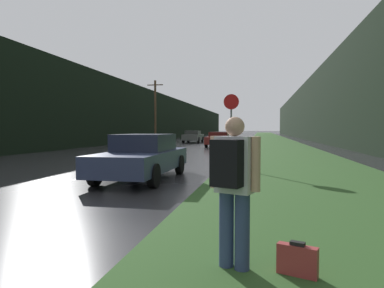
{
  "coord_description": "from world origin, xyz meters",
  "views": [
    {
      "loc": [
        5.63,
        -0.99,
        1.56
      ],
      "look_at": [
        2.46,
        14.77,
        0.86
      ],
      "focal_mm": 32.0,
      "sensor_mm": 36.0,
      "label": 1
    }
  ],
  "objects_px": {
    "car_passing_near": "(143,156)",
    "car_passing_far": "(219,139)",
    "hitchhiker_with_backpack": "(233,183)",
    "car_oncoming": "(193,136)",
    "suitcase": "(297,261)",
    "stop_sign": "(231,125)"
  },
  "relations": [
    {
      "from": "hitchhiker_with_backpack",
      "to": "car_passing_far",
      "type": "relative_size",
      "value": 0.36
    },
    {
      "from": "suitcase",
      "to": "stop_sign",
      "type": "bearing_deg",
      "value": 118.68
    },
    {
      "from": "stop_sign",
      "to": "car_oncoming",
      "type": "height_order",
      "value": "stop_sign"
    },
    {
      "from": "suitcase",
      "to": "car_oncoming",
      "type": "distance_m",
      "value": 35.84
    },
    {
      "from": "hitchhiker_with_backpack",
      "to": "car_oncoming",
      "type": "bearing_deg",
      "value": 121.72
    },
    {
      "from": "hitchhiker_with_backpack",
      "to": "suitcase",
      "type": "xyz_separation_m",
      "value": [
        0.68,
        -0.04,
        -0.8
      ]
    },
    {
      "from": "car_passing_far",
      "to": "stop_sign",
      "type": "bearing_deg",
      "value": 98.55
    },
    {
      "from": "suitcase",
      "to": "car_oncoming",
      "type": "height_order",
      "value": "car_oncoming"
    },
    {
      "from": "car_passing_near",
      "to": "car_passing_far",
      "type": "bearing_deg",
      "value": -90.0
    },
    {
      "from": "stop_sign",
      "to": "suitcase",
      "type": "bearing_deg",
      "value": -81.14
    },
    {
      "from": "car_passing_near",
      "to": "car_oncoming",
      "type": "relative_size",
      "value": 1.11
    },
    {
      "from": "suitcase",
      "to": "car_passing_far",
      "type": "distance_m",
      "value": 26.59
    },
    {
      "from": "stop_sign",
      "to": "car_oncoming",
      "type": "relative_size",
      "value": 0.69
    },
    {
      "from": "hitchhiker_with_backpack",
      "to": "car_passing_far",
      "type": "xyz_separation_m",
      "value": [
        -3.32,
        26.24,
        -0.29
      ]
    },
    {
      "from": "hitchhiker_with_backpack",
      "to": "suitcase",
      "type": "relative_size",
      "value": 3.95
    },
    {
      "from": "suitcase",
      "to": "car_passing_far",
      "type": "bearing_deg",
      "value": 118.49
    },
    {
      "from": "car_passing_far",
      "to": "car_oncoming",
      "type": "height_order",
      "value": "car_oncoming"
    },
    {
      "from": "hitchhiker_with_backpack",
      "to": "suitcase",
      "type": "distance_m",
      "value": 1.05
    },
    {
      "from": "car_oncoming",
      "to": "suitcase",
      "type": "bearing_deg",
      "value": -77.05
    },
    {
      "from": "suitcase",
      "to": "car_oncoming",
      "type": "xyz_separation_m",
      "value": [
        -8.03,
        34.93,
        0.54
      ]
    },
    {
      "from": "stop_sign",
      "to": "suitcase",
      "type": "xyz_separation_m",
      "value": [
        1.54,
        -9.87,
        -1.56
      ]
    },
    {
      "from": "stop_sign",
      "to": "suitcase",
      "type": "distance_m",
      "value": 10.11
    }
  ]
}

